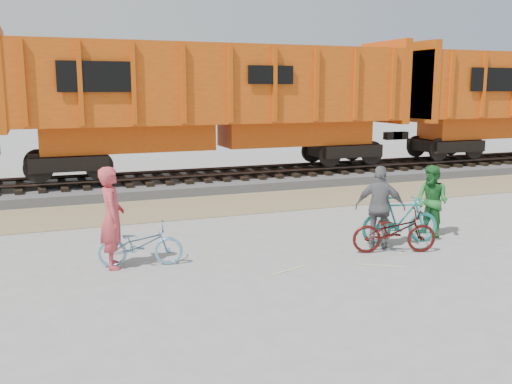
% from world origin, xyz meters
% --- Properties ---
extents(ground, '(120.00, 120.00, 0.00)m').
position_xyz_m(ground, '(0.00, 0.00, 0.00)').
color(ground, '#9E9E99').
rests_on(ground, ground).
extents(gravel_strip, '(120.00, 3.00, 0.02)m').
position_xyz_m(gravel_strip, '(0.00, 5.50, 0.01)').
color(gravel_strip, '#9F8662').
rests_on(gravel_strip, ground).
extents(ballast_bed, '(120.00, 4.00, 0.30)m').
position_xyz_m(ballast_bed, '(0.00, 9.00, 0.15)').
color(ballast_bed, slate).
rests_on(ballast_bed, ground).
extents(track, '(120.00, 2.60, 0.24)m').
position_xyz_m(track, '(0.00, 9.00, 0.47)').
color(track, black).
rests_on(track, ballast_bed).
extents(hopper_car_center, '(14.00, 3.13, 4.65)m').
position_xyz_m(hopper_car_center, '(0.68, 9.00, 3.01)').
color(hopper_car_center, black).
rests_on(hopper_car_center, track).
extents(bicycle_blue, '(1.70, 0.88, 0.85)m').
position_xyz_m(bicycle_blue, '(-3.55, 0.51, 0.43)').
color(bicycle_blue, '#71A4C5').
rests_on(bicycle_blue, ground).
extents(bicycle_teal, '(1.83, 0.86, 1.06)m').
position_xyz_m(bicycle_teal, '(2.12, 0.09, 0.53)').
color(bicycle_teal, teal).
rests_on(bicycle_teal, ground).
extents(bicycle_maroon, '(1.86, 1.12, 0.92)m').
position_xyz_m(bicycle_maroon, '(1.56, -0.50, 0.46)').
color(bicycle_maroon, '#440F0D').
rests_on(bicycle_maroon, ground).
extents(person_solo, '(0.53, 0.75, 1.96)m').
position_xyz_m(person_solo, '(-4.05, 0.61, 0.98)').
color(person_solo, '#C73E45').
rests_on(person_solo, ground).
extents(person_man, '(0.83, 0.96, 1.67)m').
position_xyz_m(person_man, '(3.12, 0.29, 0.83)').
color(person_man, '#25712E').
rests_on(person_man, ground).
extents(person_woman, '(1.11, 0.96, 1.79)m').
position_xyz_m(person_woman, '(1.46, -0.10, 0.89)').
color(person_woman, slate).
rests_on(person_woman, ground).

